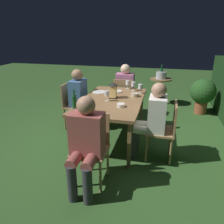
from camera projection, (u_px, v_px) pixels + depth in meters
name	position (u px, v px, depth m)	size (l,w,h in m)	color
ground_plane	(112.00, 139.00, 3.82)	(16.00, 16.00, 0.00)	#2D5123
dining_table	(112.00, 103.00, 3.57)	(1.67, 0.98, 0.74)	olive
chair_head_near	(124.00, 96.00, 4.63)	(0.40, 0.42, 0.87)	#9E7A51
person_in_pink	(126.00, 87.00, 4.75)	(0.48, 0.38, 1.15)	#C675A3
chair_head_far	(92.00, 145.00, 2.66)	(0.40, 0.42, 0.87)	#9E7A51
person_in_rust	(86.00, 141.00, 2.43)	(0.48, 0.38, 1.15)	#9E4C47
chair_side_left_a	(72.00, 103.00, 4.18)	(0.42, 0.40, 0.87)	#9E7A51
person_in_blue	(81.00, 96.00, 4.08)	(0.38, 0.47, 1.15)	#426699
chair_side_right_b	(165.00, 128.00, 3.11)	(0.42, 0.40, 0.87)	#9E7A51
person_in_cream	(152.00, 117.00, 3.10)	(0.38, 0.47, 1.15)	white
lantern_centerpiece	(113.00, 89.00, 3.58)	(0.15, 0.15, 0.27)	black
green_bottle_on_table	(75.00, 102.00, 3.08)	(0.07, 0.07, 0.29)	#195128
wine_glass_a	(107.00, 94.00, 3.43)	(0.08, 0.08, 0.17)	silver
wine_glass_b	(140.00, 87.00, 3.86)	(0.08, 0.08, 0.17)	silver
wine_glass_c	(133.00, 84.00, 4.04)	(0.08, 0.08, 0.17)	silver
wine_glass_d	(128.00, 83.00, 4.15)	(0.08, 0.08, 0.17)	silver
plate_a	(117.00, 91.00, 4.00)	(0.21, 0.21, 0.01)	silver
plate_b	(100.00, 92.00, 3.95)	(0.26, 0.26, 0.01)	silver
bowl_olives	(121.00, 105.00, 3.20)	(0.12, 0.12, 0.05)	silver
bowl_bread	(135.00, 95.00, 3.70)	(0.13, 0.13, 0.06)	#BCAD8E
side_table	(160.00, 87.00, 5.50)	(0.53, 0.53, 0.68)	brown
ice_bucket	(161.00, 75.00, 5.39)	(0.26, 0.26, 0.34)	#B2B7BF
potted_plant_by_hedge	(203.00, 93.00, 4.86)	(0.56, 0.56, 0.81)	brown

